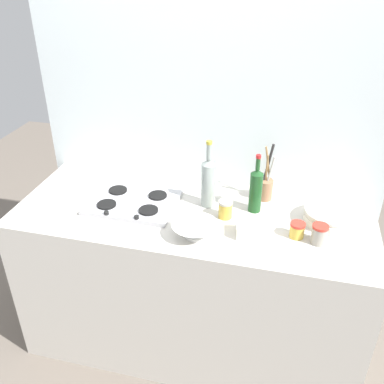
# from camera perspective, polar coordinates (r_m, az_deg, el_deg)

# --- Properties ---
(ground_plane) EXTENTS (6.00, 6.00, 0.00)m
(ground_plane) POSITION_cam_1_polar(r_m,az_deg,el_deg) (2.76, 0.00, -18.59)
(ground_plane) COLOR #6B6056
(ground_plane) RESTS_ON ground
(counter_block) EXTENTS (1.80, 0.70, 0.90)m
(counter_block) POSITION_cam_1_polar(r_m,az_deg,el_deg) (2.44, 0.00, -11.63)
(counter_block) COLOR beige
(counter_block) RESTS_ON ground
(backsplash_panel) EXTENTS (1.90, 0.06, 2.38)m
(backsplash_panel) POSITION_cam_1_polar(r_m,az_deg,el_deg) (2.37, 2.26, 8.05)
(backsplash_panel) COLOR silver
(backsplash_panel) RESTS_ON ground
(stovetop_hob) EXTENTS (0.45, 0.33, 0.04)m
(stovetop_hob) POSITION_cam_1_polar(r_m,az_deg,el_deg) (2.25, -7.84, -1.37)
(stovetop_hob) COLOR #B2B2B7
(stovetop_hob) RESTS_ON counter_block
(plate_stack) EXTENTS (0.25, 0.25, 0.07)m
(plate_stack) POSITION_cam_1_polar(r_m,az_deg,el_deg) (2.18, 17.82, -3.05)
(plate_stack) COLOR silver
(plate_stack) RESTS_ON counter_block
(wine_bottle_leftmost) EXTENTS (0.06, 0.06, 0.31)m
(wine_bottle_leftmost) POSITION_cam_1_polar(r_m,az_deg,el_deg) (2.15, 8.44, 0.34)
(wine_bottle_leftmost) COLOR #19471E
(wine_bottle_leftmost) RESTS_ON counter_block
(wine_bottle_mid_left) EXTENTS (0.07, 0.07, 0.36)m
(wine_bottle_mid_left) POSITION_cam_1_polar(r_m,az_deg,el_deg) (2.17, 2.19, 1.42)
(wine_bottle_mid_left) COLOR gray
(wine_bottle_mid_left) RESTS_ON counter_block
(mixing_bowl) EXTENTS (0.22, 0.22, 0.07)m
(mixing_bowl) POSITION_cam_1_polar(r_m,az_deg,el_deg) (1.98, 0.38, -4.98)
(mixing_bowl) COLOR white
(mixing_bowl) RESTS_ON counter_block
(butter_dish) EXTENTS (0.15, 0.12, 0.06)m
(butter_dish) POSITION_cam_1_polar(r_m,az_deg,el_deg) (2.01, 7.80, -4.95)
(butter_dish) COLOR silver
(butter_dish) RESTS_ON counter_block
(utensil_crock) EXTENTS (0.08, 0.08, 0.31)m
(utensil_crock) POSITION_cam_1_polar(r_m,az_deg,el_deg) (2.29, 9.66, 0.68)
(utensil_crock) COLOR #996B4C
(utensil_crock) RESTS_ON counter_block
(condiment_jar_front) EXTENTS (0.07, 0.07, 0.09)m
(condiment_jar_front) POSITION_cam_1_polar(r_m,az_deg,el_deg) (2.02, 16.51, -5.37)
(condiment_jar_front) COLOR #9E998C
(condiment_jar_front) RESTS_ON counter_block
(condiment_jar_rear) EXTENTS (0.07, 0.07, 0.09)m
(condiment_jar_rear) POSITION_cam_1_polar(r_m,az_deg,el_deg) (2.12, 4.46, -2.22)
(condiment_jar_rear) COLOR gold
(condiment_jar_rear) RESTS_ON counter_block
(condiment_jar_spare) EXTENTS (0.07, 0.07, 0.07)m
(condiment_jar_spare) POSITION_cam_1_polar(r_m,az_deg,el_deg) (2.04, 13.74, -4.89)
(condiment_jar_spare) COLOR gold
(condiment_jar_spare) RESTS_ON counter_block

